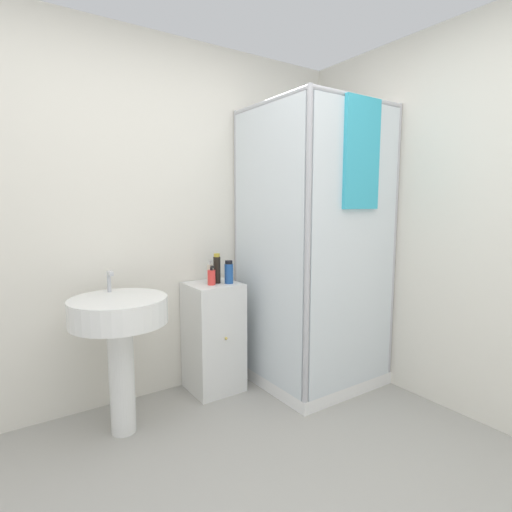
{
  "coord_description": "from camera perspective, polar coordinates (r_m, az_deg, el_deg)",
  "views": [
    {
      "loc": [
        -0.81,
        -1.02,
        1.36
      ],
      "look_at": [
        0.66,
        1.14,
        1.02
      ],
      "focal_mm": 28.0,
      "sensor_mm": 36.0,
      "label": 1
    }
  ],
  "objects": [
    {
      "name": "shampoo_bottle_tall_black",
      "position": [
        2.87,
        -5.61,
        -1.83
      ],
      "size": [
        0.05,
        0.05,
        0.22
      ],
      "color": "black",
      "rests_on": "vanity_cabinet"
    },
    {
      "name": "shampoo_bottle_blue",
      "position": [
        2.86,
        -3.9,
        -2.35
      ],
      "size": [
        0.06,
        0.06,
        0.16
      ],
      "color": "#1E4C93",
      "rests_on": "vanity_cabinet"
    },
    {
      "name": "shower_enclosure",
      "position": [
        3.04,
        8.1,
        -7.46
      ],
      "size": [
        0.87,
        0.9,
        2.06
      ],
      "color": "white",
      "rests_on": "ground_plane"
    },
    {
      "name": "soap_dispenser",
      "position": [
        2.82,
        -6.37,
        -3.02
      ],
      "size": [
        0.06,
        0.06,
        0.14
      ],
      "color": "red",
      "rests_on": "vanity_cabinet"
    },
    {
      "name": "vanity_cabinet",
      "position": [
        2.99,
        -6.11,
        -11.38
      ],
      "size": [
        0.36,
        0.38,
        0.79
      ],
      "color": "silver",
      "rests_on": "ground_plane"
    },
    {
      "name": "lotion_bottle_white",
      "position": [
        2.92,
        -6.6,
        -2.44
      ],
      "size": [
        0.04,
        0.04,
        0.16
      ],
      "color": "beige",
      "rests_on": "vanity_cabinet"
    },
    {
      "name": "sink",
      "position": [
        2.48,
        -18.92,
        -9.54
      ],
      "size": [
        0.55,
        0.55,
        0.95
      ],
      "color": "white",
      "rests_on": "ground_plane"
    },
    {
      "name": "wall_back",
      "position": [
        2.84,
        -17.6,
        4.89
      ],
      "size": [
        6.4,
        0.06,
        2.5
      ],
      "primitive_type": "cube",
      "color": "silver",
      "rests_on": "ground_plane"
    }
  ]
}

